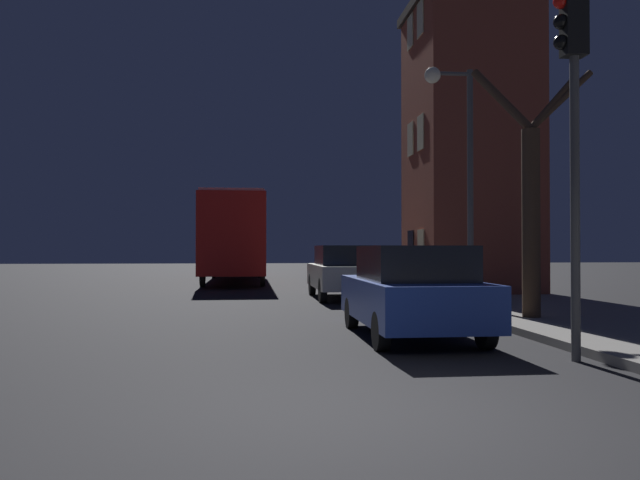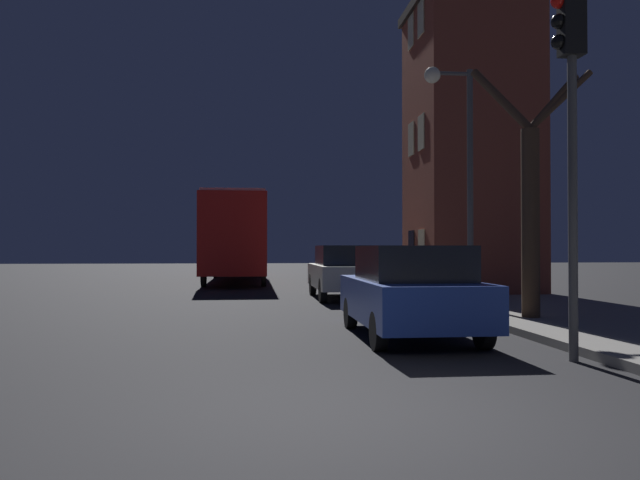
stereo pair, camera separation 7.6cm
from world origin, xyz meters
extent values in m
plane|color=black|center=(0.00, 0.00, 0.00)|extent=(120.00, 120.00, 0.00)
cube|color=brown|center=(5.89, 14.35, 4.71)|extent=(3.54, 3.87, 9.16)
cube|color=black|center=(5.89, 14.35, 9.44)|extent=(3.78, 4.11, 0.30)
cube|color=beige|center=(4.09, 13.73, 1.53)|extent=(0.03, 0.70, 1.10)
cube|color=black|center=(4.09, 14.97, 1.53)|extent=(0.03, 0.70, 1.10)
cube|color=beige|center=(4.09, 13.73, 5.11)|extent=(0.03, 0.70, 1.10)
cube|color=beige|center=(4.09, 14.97, 5.11)|extent=(0.03, 0.70, 1.10)
cube|color=beige|center=(4.09, 13.73, 8.69)|extent=(0.03, 0.70, 1.10)
cube|color=beige|center=(4.09, 14.97, 8.69)|extent=(0.03, 0.70, 1.10)
cylinder|color=#4C4C4C|center=(3.93, 8.89, 2.90)|extent=(0.14, 0.14, 5.53)
cylinder|color=#4C4C4C|center=(3.48, 8.89, 5.56)|extent=(0.90, 0.09, 0.09)
sphere|color=#F4EAC6|center=(3.03, 8.89, 5.51)|extent=(0.38, 0.38, 0.38)
cylinder|color=#4C4C4C|center=(3.05, 2.57, 2.00)|extent=(0.12, 0.12, 4.00)
cube|color=black|center=(3.05, 2.57, 4.45)|extent=(0.30, 0.24, 0.90)
sphere|color=red|center=(2.87, 2.57, 4.72)|extent=(0.20, 0.20, 0.20)
sphere|color=black|center=(2.87, 2.57, 4.45)|extent=(0.20, 0.20, 0.20)
sphere|color=black|center=(2.87, 2.57, 4.18)|extent=(0.20, 0.20, 0.20)
cylinder|color=#473323|center=(4.31, 6.54, 1.98)|extent=(0.35, 0.35, 3.70)
cylinder|color=#473323|center=(3.89, 6.96, 4.50)|extent=(1.04, 1.04, 1.45)
cylinder|color=#473323|center=(4.97, 6.61, 4.43)|extent=(1.42, 0.26, 1.29)
cylinder|color=#473323|center=(4.81, 6.86, 4.25)|extent=(1.14, 0.77, 0.95)
cylinder|color=#473323|center=(4.83, 6.63, 4.39)|extent=(1.17, 0.32, 1.21)
cube|color=red|center=(-1.86, 23.25, 2.03)|extent=(2.50, 11.81, 3.10)
cube|color=black|center=(-1.86, 23.25, 2.59)|extent=(2.52, 10.86, 1.11)
cube|color=#B2B2B2|center=(-1.86, 23.25, 3.64)|extent=(2.38, 11.22, 0.12)
cylinder|color=black|center=(-0.69, 27.09, 0.48)|extent=(0.18, 0.96, 0.96)
cylinder|color=black|center=(-3.02, 27.09, 0.48)|extent=(0.18, 0.96, 0.96)
cylinder|color=black|center=(-0.69, 19.42, 0.48)|extent=(0.18, 0.96, 0.96)
cylinder|color=black|center=(-3.02, 19.42, 0.48)|extent=(0.18, 0.96, 0.96)
cube|color=navy|center=(1.47, 4.94, 0.62)|extent=(1.75, 3.99, 0.68)
cube|color=black|center=(1.47, 4.74, 1.24)|extent=(1.54, 2.07, 0.56)
cylinder|color=black|center=(2.25, 6.24, 0.28)|extent=(0.18, 0.57, 0.57)
cylinder|color=black|center=(0.68, 6.24, 0.28)|extent=(0.18, 0.57, 0.57)
cylinder|color=black|center=(2.25, 3.65, 0.28)|extent=(0.18, 0.57, 0.57)
cylinder|color=black|center=(0.68, 3.65, 0.28)|extent=(0.18, 0.57, 0.57)
cube|color=beige|center=(1.62, 13.12, 0.67)|extent=(1.86, 4.38, 0.67)
cube|color=black|center=(1.62, 12.90, 1.29)|extent=(1.64, 2.28, 0.57)
cylinder|color=black|center=(2.46, 14.55, 0.34)|extent=(0.18, 0.67, 0.67)
cylinder|color=black|center=(0.78, 14.55, 0.34)|extent=(0.18, 0.67, 0.67)
cylinder|color=black|center=(2.46, 11.70, 0.34)|extent=(0.18, 0.67, 0.67)
cylinder|color=black|center=(0.78, 11.70, 0.34)|extent=(0.18, 0.67, 0.67)
camera|label=1|loc=(-1.19, -5.16, 1.46)|focal=35.00mm
camera|label=2|loc=(-1.11, -5.16, 1.46)|focal=35.00mm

